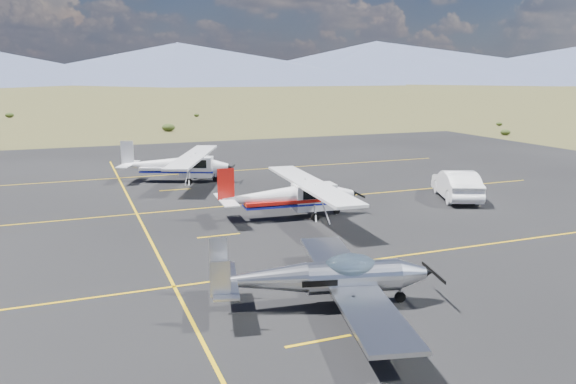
{
  "coord_description": "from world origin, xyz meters",
  "views": [
    {
      "loc": [
        -8.98,
        -16.49,
        7.26
      ],
      "look_at": [
        0.7,
        8.3,
        1.6
      ],
      "focal_mm": 35.0,
      "sensor_mm": 36.0,
      "label": 1
    }
  ],
  "objects": [
    {
      "name": "ground",
      "position": [
        0.0,
        0.0,
        0.0
      ],
      "size": [
        1600.0,
        1600.0,
        0.0
      ],
      "primitive_type": "plane",
      "color": "#383D1C",
      "rests_on": "ground"
    },
    {
      "name": "apron",
      "position": [
        0.0,
        7.0,
        0.0
      ],
      "size": [
        72.0,
        72.0,
        0.02
      ],
      "primitive_type": "cube",
      "color": "black",
      "rests_on": "ground"
    },
    {
      "name": "aircraft_low_wing",
      "position": [
        -1.79,
        -1.48,
        0.99
      ],
      "size": [
        7.0,
        9.6,
        2.08
      ],
      "rotation": [
        0.0,
        0.0,
        -0.23
      ],
      "color": "silver",
      "rests_on": "apron"
    },
    {
      "name": "aircraft_cessna",
      "position": [
        1.23,
        9.32,
        1.21
      ],
      "size": [
        6.47,
        10.78,
        2.72
      ],
      "rotation": [
        0.0,
        0.0,
        -0.07
      ],
      "color": "white",
      "rests_on": "apron"
    },
    {
      "name": "aircraft_plain",
      "position": [
        -2.35,
        21.12,
        1.23
      ],
      "size": [
        7.92,
        10.63,
        2.78
      ],
      "rotation": [
        0.0,
        0.0,
        -0.4
      ],
      "color": "white",
      "rests_on": "apron"
    },
    {
      "name": "sedan",
      "position": [
        11.9,
        9.88,
        0.87
      ],
      "size": [
        3.7,
        5.5,
        1.72
      ],
      "primitive_type": "imported",
      "rotation": [
        0.0,
        0.0,
        2.74
      ],
      "color": "white",
      "rests_on": "apron"
    }
  ]
}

